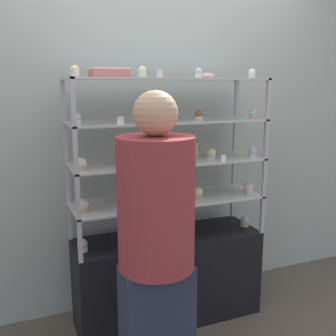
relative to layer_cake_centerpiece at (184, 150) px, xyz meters
The scene contains 35 objects.
ground_plane 1.17m from the layer_cake_centerpiece, 160.56° to the right, with size 20.00×20.00×0.00m, color brown.
back_wall 0.36m from the layer_cake_centerpiece, 114.82° to the left, with size 8.00×0.05×2.60m.
display_base 0.87m from the layer_cake_centerpiece, 160.56° to the right, with size 1.24×0.40×0.60m.
display_riser_lower 0.36m from the layer_cake_centerpiece, 160.56° to the right, with size 1.24×0.40×0.26m.
display_riser_middle 0.16m from the layer_cake_centerpiece, 160.56° to the right, with size 1.24×0.40×0.26m.
display_riser_upper 0.24m from the layer_cake_centerpiece, 160.56° to the right, with size 1.24×0.40×0.26m.
display_riser_top 0.47m from the layer_cake_centerpiece, 160.56° to the right, with size 1.24×0.40×0.26m.
layer_cake_centerpiece is the anchor object (origin of this frame).
sheet_cake_frosted 0.70m from the layer_cake_centerpiece, behind, with size 0.22×0.15×0.06m.
cupcake_0 0.89m from the layer_cake_centerpiece, behind, with size 0.06×0.06×0.08m.
cupcake_1 0.55m from the layer_cake_centerpiece, 149.18° to the right, with size 0.06×0.06×0.08m.
cupcake_2 0.69m from the layer_cake_centerpiece, 10.88° to the right, with size 0.06×0.06×0.08m.
price_tag_0 0.63m from the layer_cake_centerpiece, 133.36° to the right, with size 0.04×0.00×0.04m.
cupcake_3 0.75m from the layer_cake_centerpiece, behind, with size 0.07×0.07×0.08m.
cupcake_4 0.46m from the layer_cake_centerpiece, 155.77° to the right, with size 0.07×0.07×0.08m.
cupcake_5 0.30m from the layer_cake_centerpiece, 60.95° to the right, with size 0.07×0.07×0.08m.
cupcake_6 0.52m from the layer_cake_centerpiece, 15.73° to the right, with size 0.07×0.07×0.08m.
price_tag_1 0.50m from the layer_cake_centerpiece, 146.11° to the right, with size 0.04×0.00×0.04m.
cupcake_7 0.71m from the layer_cake_centerpiece, 169.62° to the right, with size 0.06×0.06×0.07m.
cupcake_8 0.43m from the layer_cake_centerpiece, 169.41° to the right, with size 0.06×0.06×0.07m.
cupcake_9 0.18m from the layer_cake_centerpiece, 36.93° to the right, with size 0.06×0.06×0.07m.
cupcake_10 0.46m from the layer_cake_centerpiece, 19.05° to the right, with size 0.06×0.06×0.07m.
price_tag_2 0.28m from the layer_cake_centerpiece, 54.44° to the right, with size 0.04×0.00×0.04m.
cupcake_11 0.75m from the layer_cake_centerpiece, behind, with size 0.05×0.05×0.07m.
cupcake_12 0.42m from the layer_cake_centerpiece, 164.77° to the right, with size 0.05×0.05×0.07m.
cupcake_13 0.27m from the layer_cake_centerpiece, 71.71° to the right, with size 0.05×0.05×0.07m.
cupcake_14 0.51m from the layer_cake_centerpiece, 18.98° to the right, with size 0.05×0.05×0.07m.
price_tag_3 0.59m from the layer_cake_centerpiece, 155.14° to the right, with size 0.04×0.00×0.04m.
cupcake_15 0.88m from the layer_cake_centerpiece, 168.88° to the right, with size 0.05×0.05×0.06m.
cupcake_16 0.62m from the layer_cake_centerpiece, 155.01° to the right, with size 0.05×0.05×0.06m.
cupcake_17 0.50m from the layer_cake_centerpiece, 58.96° to the right, with size 0.05×0.05×0.06m.
cupcake_18 0.66m from the layer_cake_centerpiece, 12.49° to the right, with size 0.05×0.05×0.06m.
price_tag_4 0.59m from the layer_cake_centerpiece, 138.66° to the right, with size 0.04×0.00×0.04m.
donut_glazed 0.49m from the layer_cake_centerpiece, 27.64° to the right, with size 0.11×0.11×0.03m.
customer_figure 0.89m from the layer_cake_centerpiece, 123.67° to the right, with size 0.36×0.36×1.55m.
Camera 1 is at (-0.93, -2.28, 1.57)m, focal length 42.00 mm.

